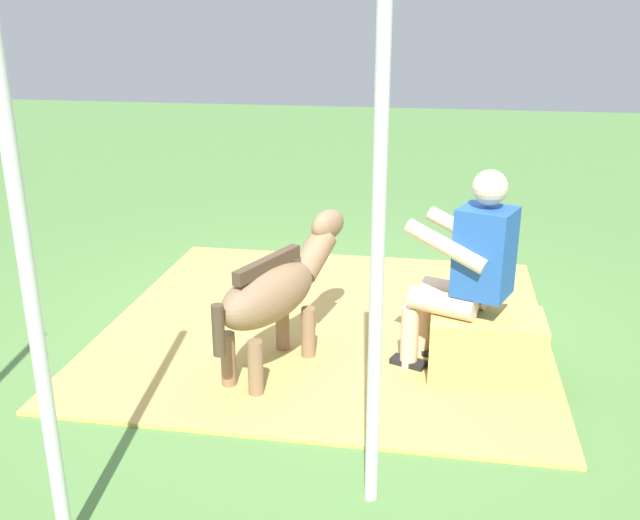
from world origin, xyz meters
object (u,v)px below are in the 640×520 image
at_px(hay_bale, 485,348).
at_px(pony_standing, 277,289).
at_px(person_seated, 465,267).
at_px(tent_pole_left, 378,236).
at_px(tent_pole_mid, 26,263).

xyz_separation_m(hay_bale, pony_standing, (1.27, 0.06, 0.32)).
distance_m(person_seated, tent_pole_left, 1.46).
xyz_separation_m(person_seated, tent_pole_left, (0.41, 1.28, 0.57)).
distance_m(person_seated, pony_standing, 1.13).
height_order(hay_bale, person_seated, person_seated).
bearing_deg(hay_bale, person_seated, -14.93).
relative_size(hay_bale, pony_standing, 0.52).
height_order(person_seated, tent_pole_left, tent_pole_left).
bearing_deg(person_seated, tent_pole_left, 72.20).
bearing_deg(pony_standing, person_seated, -174.60).
xyz_separation_m(person_seated, pony_standing, (1.11, 0.11, -0.18)).
bearing_deg(person_seated, hay_bale, 165.07).
bearing_deg(tent_pole_left, tent_pole_mid, 23.64).
bearing_deg(pony_standing, hay_bale, -177.07).
relative_size(person_seated, tent_pole_mid, 0.51).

